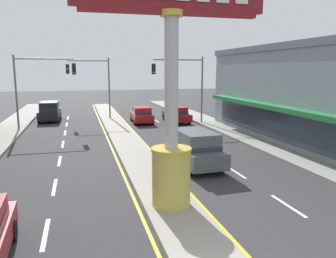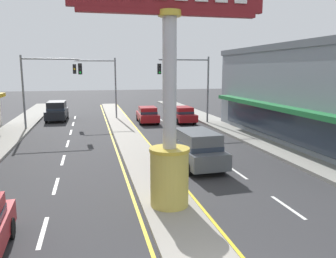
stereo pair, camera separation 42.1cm
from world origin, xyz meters
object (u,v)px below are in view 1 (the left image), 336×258
(sedan_near_right_lane, at_px, (142,115))
(suv_far_right_lane, at_px, (50,111))
(traffic_light_left_side, at_px, (38,79))
(sedan_far_left_oncoming, at_px, (177,114))
(storefront_right, at_px, (336,94))
(traffic_light_right_side, at_px, (184,78))
(traffic_light_median_far, at_px, (94,78))
(district_sign, at_px, (171,102))
(pedestrian_near_kerb, at_px, (322,141))
(suv_mid_left_lane, at_px, (195,148))

(sedan_near_right_lane, relative_size, suv_far_right_lane, 0.94)
(traffic_light_left_side, height_order, suv_far_right_lane, traffic_light_left_side)
(traffic_light_left_side, xyz_separation_m, suv_far_right_lane, (0.29, 5.51, -3.26))
(sedan_near_right_lane, bearing_deg, sedan_far_left_oncoming, -10.70)
(storefront_right, distance_m, traffic_light_left_side, 22.82)
(storefront_right, height_order, sedan_near_right_lane, storefront_right)
(traffic_light_right_side, bearing_deg, traffic_light_median_far, 146.47)
(district_sign, relative_size, traffic_light_left_side, 1.33)
(sedan_far_left_oncoming, bearing_deg, traffic_light_right_side, -78.68)
(traffic_light_right_side, bearing_deg, suv_far_right_lane, 155.31)
(traffic_light_left_side, bearing_deg, pedestrian_near_kerb, -41.32)
(traffic_light_right_side, xyz_separation_m, sedan_near_right_lane, (-3.59, 2.04, -3.46))
(suv_far_right_lane, relative_size, pedestrian_near_kerb, 2.73)
(district_sign, height_order, traffic_light_left_side, district_sign)
(traffic_light_median_far, xyz_separation_m, sedan_far_left_oncoming, (7.51, -3.75, -3.41))
(traffic_light_median_far, relative_size, suv_far_right_lane, 1.34)
(traffic_light_left_side, xyz_separation_m, traffic_light_median_far, (4.67, 5.07, -0.05))
(suv_far_right_lane, relative_size, sedan_far_left_oncoming, 1.07)
(suv_far_right_lane, bearing_deg, pedestrian_near_kerb, -51.20)
(district_sign, xyz_separation_m, suv_mid_left_lane, (2.65, 5.02, -2.94))
(sedan_far_left_oncoming, bearing_deg, suv_far_right_lane, 160.63)
(traffic_light_left_side, bearing_deg, district_sign, -71.21)
(traffic_light_right_side, distance_m, traffic_light_median_far, 9.35)
(storefront_right, xyz_separation_m, traffic_light_right_side, (-8.15, 9.64, 0.87))
(district_sign, distance_m, traffic_light_left_side, 19.36)
(district_sign, bearing_deg, traffic_light_median_far, 93.82)
(traffic_light_right_side, bearing_deg, pedestrian_near_kerb, -75.59)
(suv_far_right_lane, bearing_deg, sedan_far_left_oncoming, -19.37)
(traffic_light_median_far, distance_m, pedestrian_near_kerb, 22.55)
(storefront_right, distance_m, suv_mid_left_lane, 12.49)
(storefront_right, xyz_separation_m, sedan_near_right_lane, (-11.74, 11.68, -2.59))
(storefront_right, height_order, traffic_light_right_side, storefront_right)
(sedan_far_left_oncoming, relative_size, pedestrian_near_kerb, 2.56)
(traffic_light_median_far, relative_size, sedan_far_left_oncoming, 1.43)
(traffic_light_left_side, relative_size, sedan_far_left_oncoming, 1.43)
(traffic_light_left_side, distance_m, pedestrian_near_kerb, 21.63)
(traffic_light_left_side, bearing_deg, suv_far_right_lane, 87.02)
(suv_mid_left_lane, relative_size, pedestrian_near_kerb, 2.76)
(sedan_near_right_lane, distance_m, sedan_far_left_oncoming, 3.36)
(sedan_near_right_lane, bearing_deg, storefront_right, -44.87)
(traffic_light_right_side, bearing_deg, storefront_right, -49.79)
(suv_mid_left_lane, relative_size, sedan_far_left_oncoming, 1.08)
(pedestrian_near_kerb, bearing_deg, district_sign, -156.94)
(traffic_light_right_side, relative_size, pedestrian_near_kerb, 3.66)
(traffic_light_left_side, distance_m, traffic_light_median_far, 6.90)
(traffic_light_left_side, height_order, traffic_light_median_far, same)
(suv_far_right_lane, xyz_separation_m, pedestrian_near_kerb, (15.79, -19.64, 0.16))
(sedan_near_right_lane, relative_size, suv_mid_left_lane, 0.93)
(sedan_near_right_lane, xyz_separation_m, pedestrian_near_kerb, (7.20, -16.08, 0.35))
(traffic_light_median_far, xyz_separation_m, sedan_near_right_lane, (4.21, -3.12, -3.41))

